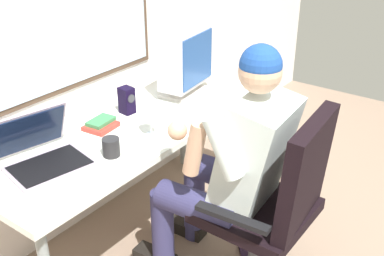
% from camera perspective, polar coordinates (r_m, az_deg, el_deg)
% --- Properties ---
extents(wall_rear, '(5.97, 0.08, 2.51)m').
position_cam_1_polar(wall_rear, '(2.64, -15.53, 12.77)').
color(wall_rear, silver).
rests_on(wall_rear, ground).
extents(desk, '(1.78, 0.69, 0.75)m').
position_cam_1_polar(desk, '(2.59, -7.29, -0.65)').
color(desk, gray).
rests_on(desk, ground).
extents(office_chair, '(0.62, 0.58, 1.01)m').
position_cam_1_polar(office_chair, '(2.27, 10.39, -8.23)').
color(office_chair, black).
rests_on(office_chair, ground).
extents(person_seated, '(0.55, 0.80, 1.30)m').
position_cam_1_polar(person_seated, '(2.30, 4.64, -4.24)').
color(person_seated, '#302F56').
rests_on(person_seated, ground).
extents(crt_monitor, '(0.39, 0.26, 0.40)m').
position_cam_1_polar(crt_monitor, '(2.84, -0.78, 8.30)').
color(crt_monitor, beige).
rests_on(crt_monitor, desk).
extents(laptop, '(0.42, 0.41, 0.24)m').
position_cam_1_polar(laptop, '(2.26, -17.82, -2.55)').
color(laptop, '#988A9F').
rests_on(laptop, desk).
extents(wine_glass, '(0.07, 0.07, 0.15)m').
position_cam_1_polar(wine_glass, '(2.38, -5.00, 1.50)').
color(wine_glass, silver).
rests_on(wine_glass, desk).
extents(desk_speaker, '(0.08, 0.09, 0.15)m').
position_cam_1_polar(desk_speaker, '(2.65, -7.88, 3.33)').
color(desk_speaker, black).
rests_on(desk_speaker, desk).
extents(book_stack, '(0.18, 0.15, 0.04)m').
position_cam_1_polar(book_stack, '(2.53, -10.94, 0.42)').
color(book_stack, red).
rests_on(book_stack, desk).
extents(coffee_mug, '(0.08, 0.08, 0.09)m').
position_cam_1_polar(coffee_mug, '(2.24, -9.75, -2.29)').
color(coffee_mug, black).
rests_on(coffee_mug, desk).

